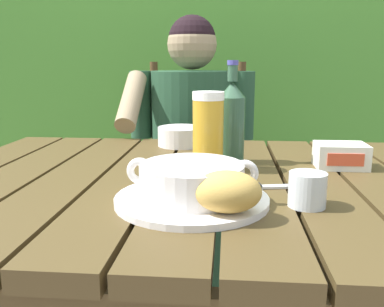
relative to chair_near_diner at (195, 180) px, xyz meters
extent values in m
cube|color=#47371C|center=(-0.35, -0.89, 0.25)|extent=(0.13, 0.90, 0.04)
cube|color=#47371C|center=(-0.21, -0.89, 0.25)|extent=(0.13, 0.90, 0.04)
cube|color=#47371C|center=(-0.07, -0.89, 0.25)|extent=(0.13, 0.90, 0.04)
cube|color=#47371C|center=(0.06, -0.89, 0.25)|extent=(0.13, 0.90, 0.04)
cube|color=#47371C|center=(0.20, -0.89, 0.25)|extent=(0.13, 0.90, 0.04)
cube|color=#47371C|center=(0.33, -0.89, 0.25)|extent=(0.13, 0.90, 0.04)
cube|color=#47371C|center=(0.47, -0.89, 0.25)|extent=(0.13, 0.90, 0.04)
cube|color=#47371C|center=(0.06, -0.47, 0.19)|extent=(1.18, 0.03, 0.08)
cube|color=#47371C|center=(-0.51, -0.48, -0.13)|extent=(0.06, 0.06, 0.72)
cube|color=#47371C|center=(0.63, -0.48, -0.13)|extent=(0.06, 0.06, 0.72)
cube|color=#407A2A|center=(0.06, 0.78, 0.39)|extent=(3.15, 0.60, 1.77)
cylinder|color=#4C3823|center=(0.81, 0.93, 0.11)|extent=(0.10, 0.10, 1.21)
cylinder|color=#45311A|center=(0.20, -0.25, -0.26)|extent=(0.04, 0.04, 0.47)
cylinder|color=#45311A|center=(-0.20, -0.25, -0.26)|extent=(0.04, 0.04, 0.47)
cylinder|color=#45311A|center=(0.20, 0.13, -0.26)|extent=(0.04, 0.04, 0.47)
cylinder|color=#45311A|center=(-0.20, 0.13, -0.26)|extent=(0.04, 0.04, 0.47)
cube|color=#45311A|center=(0.00, -0.06, -0.02)|extent=(0.44, 0.42, 0.02)
cylinder|color=#45311A|center=(0.20, 0.13, 0.24)|extent=(0.04, 0.04, 0.54)
cylinder|color=#45311A|center=(-0.20, 0.13, 0.24)|extent=(0.04, 0.04, 0.54)
cube|color=#45311A|center=(0.00, 0.13, 0.16)|extent=(0.40, 0.02, 0.04)
cube|color=#45311A|center=(0.00, 0.13, 0.30)|extent=(0.40, 0.02, 0.04)
cube|color=#45311A|center=(0.00, 0.13, 0.44)|extent=(0.40, 0.02, 0.04)
cylinder|color=#23472E|center=(0.08, -0.36, -0.27)|extent=(0.11, 0.11, 0.45)
cylinder|color=#23472E|center=(0.09, -0.26, 0.02)|extent=(0.13, 0.40, 0.13)
cylinder|color=#23472E|center=(-0.09, -0.36, -0.27)|extent=(0.11, 0.11, 0.45)
cylinder|color=#23472E|center=(-0.09, -0.26, 0.02)|extent=(0.13, 0.40, 0.13)
cylinder|color=#23472E|center=(0.00, -0.16, 0.25)|extent=(0.32, 0.32, 0.47)
sphere|color=#8E795A|center=(0.00, -0.16, 0.58)|extent=(0.19, 0.19, 0.19)
sphere|color=black|center=(0.00, -0.16, 0.60)|extent=(0.18, 0.18, 0.18)
cylinder|color=#23472E|center=(0.20, -0.18, 0.35)|extent=(0.08, 0.08, 0.26)
cylinder|color=#23472E|center=(-0.20, -0.18, 0.35)|extent=(0.08, 0.08, 0.26)
cylinder|color=#8E795A|center=(-0.20, -0.34, 0.38)|extent=(0.07, 0.25, 0.21)
cylinder|color=white|center=(0.08, -1.07, 0.27)|extent=(0.28, 0.28, 0.01)
cylinder|color=white|center=(0.08, -1.07, 0.31)|extent=(0.19, 0.19, 0.06)
cylinder|color=#B35617|center=(0.08, -1.07, 0.32)|extent=(0.17, 0.17, 0.01)
torus|color=white|center=(-0.02, -1.07, 0.32)|extent=(0.05, 0.01, 0.05)
torus|color=white|center=(0.17, -1.07, 0.32)|extent=(0.05, 0.01, 0.05)
ellipsoid|color=tan|center=(0.14, -1.14, 0.31)|extent=(0.12, 0.09, 0.07)
cylinder|color=gold|center=(0.10, -0.83, 0.35)|extent=(0.07, 0.07, 0.17)
cylinder|color=white|center=(0.10, -0.83, 0.44)|extent=(0.07, 0.07, 0.02)
cylinder|color=#31543B|center=(0.15, -0.75, 0.35)|extent=(0.07, 0.07, 0.17)
cone|color=#31543B|center=(0.15, -0.75, 0.45)|extent=(0.07, 0.07, 0.04)
cylinder|color=#31543B|center=(0.15, -0.75, 0.49)|extent=(0.03, 0.03, 0.04)
cylinder|color=#48479B|center=(0.15, -0.75, 0.52)|extent=(0.03, 0.03, 0.01)
cylinder|color=silver|center=(0.28, -1.07, 0.30)|extent=(0.07, 0.07, 0.06)
cube|color=white|center=(0.42, -0.78, 0.29)|extent=(0.12, 0.09, 0.06)
cube|color=#D54C2E|center=(0.42, -0.82, 0.29)|extent=(0.08, 0.00, 0.03)
cube|color=silver|center=(0.24, -0.96, 0.27)|extent=(0.12, 0.04, 0.00)
cube|color=black|center=(0.18, -0.97, 0.27)|extent=(0.07, 0.03, 0.01)
cylinder|color=white|center=(0.00, -0.54, 0.29)|extent=(0.14, 0.14, 0.06)
camera|label=1|loc=(0.14, -1.79, 0.52)|focal=38.97mm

